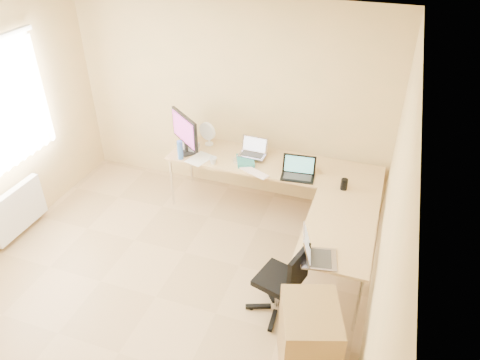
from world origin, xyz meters
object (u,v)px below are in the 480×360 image
(keyboard, at_px, (254,172))
(laptop_return, at_px, (320,249))
(mug, at_px, (213,160))
(water_bottle, at_px, (180,150))
(office_chair, at_px, (279,273))
(desk_main, at_px, (272,187))
(desk_fan, at_px, (209,134))
(laptop_center, at_px, (253,148))
(laptop_black, at_px, (298,168))
(desk_return, at_px, (336,255))
(monitor, at_px, (185,134))
(cabinet, at_px, (308,342))

(keyboard, xyz_separation_m, laptop_return, (1.01, -1.23, 0.12))
(mug, xyz_separation_m, water_bottle, (-0.43, -0.02, 0.08))
(office_chair, bearing_deg, desk_main, 123.26)
(desk_fan, bearing_deg, laptop_center, 4.02)
(laptop_black, bearing_deg, desk_return, -57.41)
(mug, bearing_deg, monitor, 160.98)
(laptop_black, relative_size, cabinet, 0.49)
(desk_return, relative_size, keyboard, 3.39)
(cabinet, bearing_deg, laptop_return, 77.52)
(laptop_center, bearing_deg, desk_main, -1.06)
(laptop_center, distance_m, mug, 0.51)
(mug, xyz_separation_m, laptop_return, (1.56, -1.27, 0.08))
(laptop_black, xyz_separation_m, mug, (-1.05, -0.04, -0.08))
(desk_main, xyz_separation_m, laptop_center, (-0.28, 0.02, 0.52))
(desk_fan, distance_m, laptop_return, 2.47)
(desk_return, distance_m, laptop_center, 1.69)
(water_bottle, distance_m, cabinet, 2.82)
(keyboard, relative_size, office_chair, 0.45)
(desk_fan, xyz_separation_m, laptop_return, (1.79, -1.70, -0.03))
(desk_main, xyz_separation_m, laptop_black, (0.36, -0.23, 0.49))
(office_chair, bearing_deg, laptop_black, 111.73)
(desk_main, relative_size, laptop_return, 7.01)
(desk_fan, bearing_deg, water_bottle, -95.73)
(desk_main, distance_m, desk_fan, 1.08)
(desk_main, height_order, desk_return, same)
(desk_fan, xyz_separation_m, office_chair, (1.44, -1.76, -0.38))
(desk_return, height_order, keyboard, keyboard)
(laptop_center, distance_m, water_bottle, 0.90)
(mug, xyz_separation_m, cabinet, (1.62, -1.90, -0.41))
(desk_fan, bearing_deg, laptop_return, -25.91)
(desk_return, relative_size, laptop_black, 3.37)
(laptop_black, xyz_separation_m, desk_fan, (-1.29, 0.40, 0.03))
(laptop_center, bearing_deg, water_bottle, -158.13)
(laptop_black, height_order, cabinet, laptop_black)
(monitor, height_order, mug, monitor)
(monitor, distance_m, mug, 0.51)
(monitor, height_order, water_bottle, monitor)
(monitor, xyz_separation_m, laptop_center, (0.85, 0.13, -0.11))
(monitor, relative_size, desk_fan, 2.04)
(desk_main, bearing_deg, water_bottle, -165.93)
(desk_return, relative_size, cabinet, 1.64)
(monitor, height_order, keyboard, monitor)
(keyboard, xyz_separation_m, office_chair, (0.66, -1.29, -0.24))
(desk_main, relative_size, monitor, 4.27)
(keyboard, bearing_deg, desk_main, 87.31)
(keyboard, bearing_deg, mug, -159.23)
(laptop_black, relative_size, keyboard, 1.00)
(mug, height_order, laptop_return, laptop_return)
(desk_return, bearing_deg, laptop_return, -102.08)
(monitor, bearing_deg, laptop_black, 34.30)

